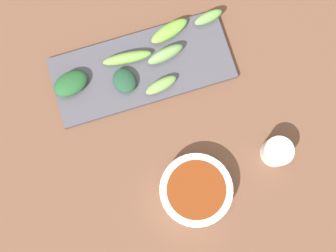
{
  "coord_description": "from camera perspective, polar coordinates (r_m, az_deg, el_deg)",
  "views": [
    {
      "loc": [
        -0.14,
        0.04,
        0.89
      ],
      "look_at": [
        -0.01,
        0.0,
        0.05
      ],
      "focal_mm": 46.95,
      "sensor_mm": 36.0,
      "label": 1
    }
  ],
  "objects": [
    {
      "name": "broccoli_leafy_6",
      "position": [
        0.89,
        -12.52,
        5.4
      ],
      "size": [
        0.06,
        0.08,
        0.03
      ],
      "primitive_type": "ellipsoid",
      "rotation": [
        0.0,
        0.0,
        0.25
      ],
      "color": "#23552B",
      "rests_on": "serving_plate"
    },
    {
      "name": "broccoli_stalk_4",
      "position": [
        0.87,
        -0.91,
        5.34
      ],
      "size": [
        0.04,
        0.07,
        0.02
      ],
      "primitive_type": "ellipsoid",
      "rotation": [
        0.0,
        0.0,
        0.21
      ],
      "color": "#78AA51",
      "rests_on": "serving_plate"
    },
    {
      "name": "tabletop",
      "position": [
        0.89,
        -0.14,
        0.13
      ],
      "size": [
        2.1,
        2.1,
        0.02
      ],
      "primitive_type": "cube",
      "color": "brown",
      "rests_on": "ground"
    },
    {
      "name": "broccoli_stalk_5",
      "position": [
        0.89,
        -0.33,
        9.3
      ],
      "size": [
        0.04,
        0.08,
        0.03
      ],
      "primitive_type": "ellipsoid",
      "rotation": [
        0.0,
        0.0,
        0.18
      ],
      "color": "#78A75A",
      "rests_on": "serving_plate"
    },
    {
      "name": "broccoli_stalk_2",
      "position": [
        0.89,
        -5.32,
        8.8
      ],
      "size": [
        0.03,
        0.1,
        0.02
      ],
      "primitive_type": "ellipsoid",
      "rotation": [
        0.0,
        0.0,
        -0.08
      ],
      "color": "#76AA46",
      "rests_on": "serving_plate"
    },
    {
      "name": "broccoli_stalk_3",
      "position": [
        0.92,
        5.26,
        13.88
      ],
      "size": [
        0.03,
        0.06,
        0.02
      ],
      "primitive_type": "ellipsoid",
      "rotation": [
        0.0,
        0.0,
        0.17
      ],
      "color": "#74B954",
      "rests_on": "serving_plate"
    },
    {
      "name": "broccoli_stalk_0",
      "position": [
        0.91,
        0.16,
        12.24
      ],
      "size": [
        0.05,
        0.09,
        0.02
      ],
      "primitive_type": "ellipsoid",
      "rotation": [
        0.0,
        0.0,
        0.29
      ],
      "color": "#76BC40",
      "rests_on": "serving_plate"
    },
    {
      "name": "sauce_bowl",
      "position": [
        0.85,
        3.63,
        -8.29
      ],
      "size": [
        0.14,
        0.14,
        0.04
      ],
      "color": "white",
      "rests_on": "tabletop"
    },
    {
      "name": "serving_plate",
      "position": [
        0.9,
        -3.41,
        7.46
      ],
      "size": [
        0.15,
        0.36,
        0.01
      ],
      "primitive_type": "cube",
      "color": "#4C4954",
      "rests_on": "tabletop"
    },
    {
      "name": "tea_cup",
      "position": [
        0.87,
        13.95,
        -3.27
      ],
      "size": [
        0.06,
        0.06,
        0.05
      ],
      "primitive_type": "cylinder",
      "color": "white",
      "rests_on": "tabletop"
    },
    {
      "name": "broccoli_leafy_1",
      "position": [
        0.88,
        -5.65,
        5.88
      ],
      "size": [
        0.06,
        0.06,
        0.02
      ],
      "primitive_type": "ellipsoid",
      "rotation": [
        0.0,
        0.0,
        0.28
      ],
      "color": "#1F462E",
      "rests_on": "serving_plate"
    }
  ]
}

